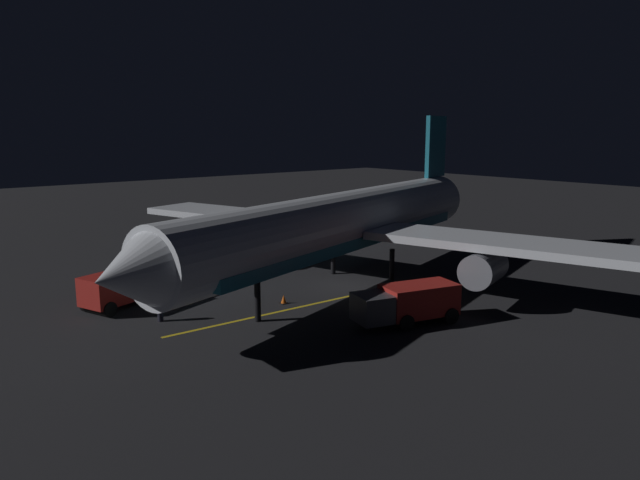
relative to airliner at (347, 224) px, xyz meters
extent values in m
cube|color=black|center=(-0.17, 0.60, -4.40)|extent=(180.00, 180.00, 0.20)
cube|color=gold|center=(-2.16, 4.60, -4.29)|extent=(1.12, 20.10, 0.01)
cylinder|color=silver|center=(-0.17, 0.60, 0.19)|extent=(13.12, 32.69, 4.08)
cube|color=teal|center=(-0.17, 0.60, -0.93)|extent=(11.54, 27.90, 0.73)
cone|color=silver|center=(-5.12, 17.54, 0.19)|extent=(4.75, 4.25, 3.99)
cone|color=silver|center=(4.94, -16.94, 0.19)|extent=(4.89, 5.72, 3.67)
cube|color=teal|center=(4.15, -14.22, 4.87)|extent=(1.35, 3.56, 5.28)
cube|color=silver|center=(-9.81, -3.93, -0.42)|extent=(17.62, 9.36, 0.50)
cylinder|color=slate|center=(-9.33, -2.54, -1.82)|extent=(2.91, 3.66, 2.10)
cube|color=silver|center=(10.38, 1.97, -0.42)|extent=(17.62, 9.36, 0.50)
cylinder|color=slate|center=(9.23, 2.88, -1.82)|extent=(2.91, 3.66, 2.10)
cylinder|color=black|center=(-2.71, 9.27, -3.07)|extent=(0.45, 0.45, 2.45)
cylinder|color=black|center=(-1.78, -2.63, -3.07)|extent=(0.45, 0.45, 2.45)
cylinder|color=black|center=(2.91, -1.26, -3.07)|extent=(0.45, 0.45, 2.45)
cube|color=maroon|center=(4.86, 14.32, -2.99)|extent=(3.38, 4.75, 1.72)
cube|color=#38383D|center=(5.85, 11.43, -3.10)|extent=(2.47, 2.35, 1.50)
cylinder|color=black|center=(5.35, 12.90, -3.85)|extent=(2.48, 1.60, 0.90)
cylinder|color=black|center=(4.38, 15.75, -3.85)|extent=(2.48, 1.60, 0.90)
cube|color=maroon|center=(-8.58, 2.37, -2.99)|extent=(3.13, 4.59, 1.73)
cube|color=#38383D|center=(-7.79, 5.26, -3.10)|extent=(2.40, 2.26, 1.50)
cylinder|color=black|center=(-8.19, 3.78, -3.85)|extent=(2.47, 1.48, 0.90)
cylinder|color=black|center=(-8.97, 0.96, -3.85)|extent=(2.47, 1.48, 0.90)
cylinder|color=black|center=(0.81, 13.50, -3.87)|extent=(0.32, 0.32, 0.85)
cylinder|color=yellow|center=(0.81, 13.50, -3.12)|extent=(0.40, 0.40, 0.65)
sphere|color=tan|center=(0.81, 13.50, -2.68)|extent=(0.24, 0.24, 0.24)
cone|color=#EA590F|center=(-0.86, 6.11, -4.02)|extent=(0.36, 0.36, 0.55)
cube|color=black|center=(-0.86, 6.11, -4.28)|extent=(0.50, 0.50, 0.03)
cone|color=#EA590F|center=(3.40, 11.65, -4.02)|extent=(0.36, 0.36, 0.55)
cube|color=black|center=(3.40, 11.65, -4.28)|extent=(0.50, 0.50, 0.03)
camera|label=1|loc=(-29.33, 26.85, 6.39)|focal=32.93mm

